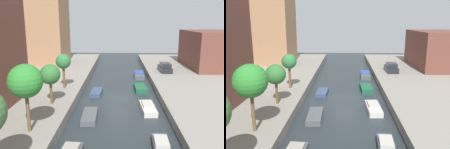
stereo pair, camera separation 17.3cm
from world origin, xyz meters
TOP-DOWN VIEW (x-y plane):
  - ground_plane at (0.00, 0.00)m, footprint 84.00×84.00m
  - quay_left at (-15.00, 0.00)m, footprint 20.00×64.00m
  - apartment_tower_far at (-16.00, 19.94)m, footprint 10.00×9.29m
  - low_block_right at (18.00, 16.16)m, footprint 10.00×14.20m
  - street_tree_1 at (-7.15, -11.37)m, footprint 2.66×2.66m
  - street_tree_2 at (-7.15, -4.98)m, footprint 2.12×2.12m
  - street_tree_3 at (-7.15, 0.99)m, footprint 1.93×1.93m
  - parked_car at (7.97, 11.46)m, footprint 1.89×4.27m
  - moored_boat_left_2 at (-2.91, -6.52)m, footprint 1.52×3.85m
  - moored_boat_left_3 at (-2.99, 1.53)m, footprint 1.52×3.41m
  - moored_boat_right_1 at (3.27, -12.23)m, footprint 1.38×3.29m
  - moored_boat_right_2 at (3.20, -4.22)m, footprint 1.64×4.06m
  - moored_boat_right_3 at (3.03, 3.33)m, footprint 1.70×3.70m
  - moored_boat_right_4 at (3.52, 11.32)m, footprint 1.74×4.58m

SIDE VIEW (x-z plane):
  - ground_plane at x=0.00m, z-range 0.00..0.00m
  - moored_boat_left_3 at x=-2.99m, z-range 0.00..0.48m
  - moored_boat_left_2 at x=-2.91m, z-range 0.00..0.54m
  - moored_boat_right_3 at x=3.03m, z-range 0.00..0.68m
  - moored_boat_right_2 at x=3.20m, z-range -0.05..0.75m
  - moored_boat_right_1 at x=3.27m, z-range -0.06..0.80m
  - moored_boat_right_4 at x=3.52m, z-range -0.06..0.87m
  - quay_left at x=-15.00m, z-range 0.00..1.00m
  - parked_car at x=7.97m, z-range 0.87..2.42m
  - street_tree_2 at x=-7.15m, z-range 2.03..6.29m
  - low_block_right at x=18.00m, z-range 1.00..7.73m
  - street_tree_3 at x=-7.15m, z-range 2.21..6.69m
  - street_tree_1 at x=-7.15m, z-range 2.38..7.87m
  - apartment_tower_far at x=-16.00m, z-range 1.00..20.56m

